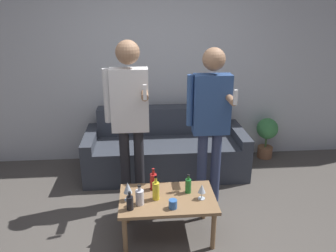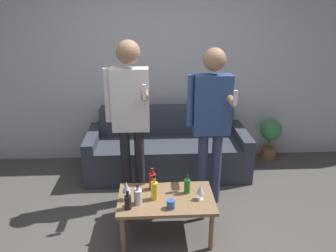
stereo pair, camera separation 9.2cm
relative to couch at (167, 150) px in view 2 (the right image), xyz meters
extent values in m
cube|color=silver|center=(-0.11, 0.46, 1.06)|extent=(8.00, 0.06, 2.70)
cube|color=#383D47|center=(0.00, -0.16, -0.07)|extent=(1.75, 0.59, 0.44)
cube|color=#383D47|center=(0.00, 0.25, 0.11)|extent=(1.75, 0.23, 0.80)
cube|color=#383D47|center=(-0.95, -0.05, -0.01)|extent=(0.14, 0.82, 0.56)
cube|color=#383D47|center=(0.95, -0.05, -0.01)|extent=(0.14, 0.82, 0.56)
cube|color=#8E6B47|center=(-0.08, -1.31, 0.10)|extent=(0.88, 0.55, 0.03)
cylinder|color=#8E6B47|center=(-0.47, -1.53, -0.10)|extent=(0.04, 0.04, 0.38)
cylinder|color=#8E6B47|center=(0.31, -1.53, -0.10)|extent=(0.04, 0.04, 0.38)
cylinder|color=#8E6B47|center=(-0.47, -1.08, -0.10)|extent=(0.04, 0.04, 0.38)
cylinder|color=#8E6B47|center=(0.31, -1.08, -0.10)|extent=(0.04, 0.04, 0.38)
cylinder|color=black|center=(-0.42, -1.46, 0.18)|extent=(0.06, 0.06, 0.12)
cylinder|color=black|center=(-0.42, -1.46, 0.26)|extent=(0.02, 0.02, 0.05)
cylinder|color=black|center=(-0.42, -1.46, 0.28)|extent=(0.03, 0.03, 0.01)
cylinder|color=#23752D|center=(0.12, -1.24, 0.18)|extent=(0.06, 0.06, 0.14)
cylinder|color=#23752D|center=(0.12, -1.24, 0.28)|extent=(0.02, 0.02, 0.05)
cylinder|color=black|center=(0.12, -1.24, 0.30)|extent=(0.02, 0.02, 0.01)
cylinder|color=yellow|center=(-0.19, -1.32, 0.20)|extent=(0.06, 0.06, 0.17)
cylinder|color=yellow|center=(-0.19, -1.32, 0.32)|extent=(0.02, 0.02, 0.07)
cylinder|color=black|center=(-0.19, -1.32, 0.34)|extent=(0.03, 0.03, 0.01)
cylinder|color=#B21E1E|center=(-0.20, -1.15, 0.19)|extent=(0.06, 0.06, 0.16)
cylinder|color=#B21E1E|center=(-0.20, -1.15, 0.30)|extent=(0.02, 0.02, 0.06)
cylinder|color=black|center=(-0.20, -1.15, 0.33)|extent=(0.03, 0.03, 0.01)
cylinder|color=silver|center=(-0.33, -1.39, 0.18)|extent=(0.07, 0.07, 0.14)
cylinder|color=silver|center=(-0.33, -1.39, 0.28)|extent=(0.03, 0.03, 0.05)
cylinder|color=black|center=(-0.33, -1.39, 0.30)|extent=(0.03, 0.03, 0.01)
cylinder|color=silver|center=(-0.44, -1.32, 0.12)|extent=(0.07, 0.07, 0.01)
cylinder|color=silver|center=(-0.44, -1.32, 0.16)|extent=(0.01, 0.01, 0.07)
cone|color=silver|center=(-0.44, -1.32, 0.24)|extent=(0.08, 0.08, 0.10)
cylinder|color=silver|center=(0.23, -1.35, 0.12)|extent=(0.07, 0.07, 0.01)
cylinder|color=silver|center=(0.23, -1.35, 0.15)|extent=(0.01, 0.01, 0.06)
cone|color=silver|center=(0.23, -1.35, 0.22)|extent=(0.07, 0.07, 0.08)
cylinder|color=#3366B2|center=(-0.05, -1.48, 0.16)|extent=(0.07, 0.07, 0.08)
cylinder|color=#232328|center=(-0.49, -0.71, 0.13)|extent=(0.11, 0.11, 0.85)
cylinder|color=#232328|center=(-0.34, -0.71, 0.13)|extent=(0.11, 0.11, 0.85)
cube|color=white|center=(-0.41, -0.71, 0.88)|extent=(0.38, 0.17, 0.64)
sphere|color=#9E7556|center=(-0.41, -0.71, 1.35)|extent=(0.23, 0.23, 0.23)
cylinder|color=white|center=(-0.63, -0.71, 0.93)|extent=(0.07, 0.07, 0.54)
cylinder|color=#9E7556|center=(-0.26, -0.84, 0.98)|extent=(0.07, 0.27, 0.07)
cube|color=white|center=(-0.26, -1.01, 1.04)|extent=(0.03, 0.03, 0.14)
cylinder|color=navy|center=(0.34, -0.77, 0.12)|extent=(0.10, 0.10, 0.82)
cylinder|color=navy|center=(0.49, -0.77, 0.12)|extent=(0.10, 0.10, 0.82)
cube|color=#2D4C84|center=(0.41, -0.77, 0.83)|extent=(0.37, 0.16, 0.61)
sphere|color=#9E7556|center=(0.41, -0.77, 1.29)|extent=(0.23, 0.23, 0.23)
cylinder|color=#2D4C84|center=(0.19, -0.77, 0.88)|extent=(0.07, 0.07, 0.52)
cylinder|color=#9E7556|center=(0.56, -0.90, 0.92)|extent=(0.07, 0.27, 0.07)
cube|color=white|center=(0.56, -1.06, 0.98)|extent=(0.03, 0.03, 0.14)
cylinder|color=#936042|center=(1.46, 0.27, -0.21)|extent=(0.21, 0.21, 0.16)
cylinder|color=#476B38|center=(1.46, 0.27, -0.05)|extent=(0.03, 0.03, 0.18)
sphere|color=#428E4C|center=(1.46, 0.27, 0.15)|extent=(0.29, 0.29, 0.29)
camera|label=1|loc=(-0.29, -3.88, 1.78)|focal=35.00mm
camera|label=2|loc=(-0.20, -3.89, 1.78)|focal=35.00mm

